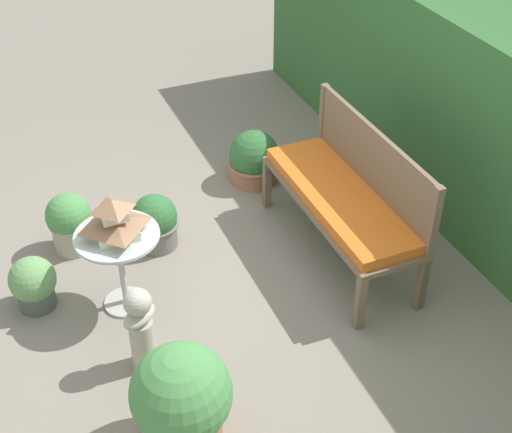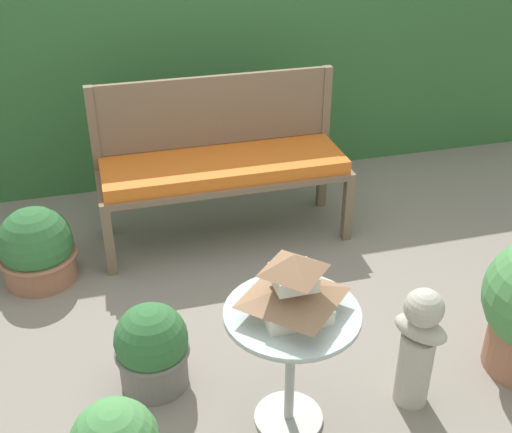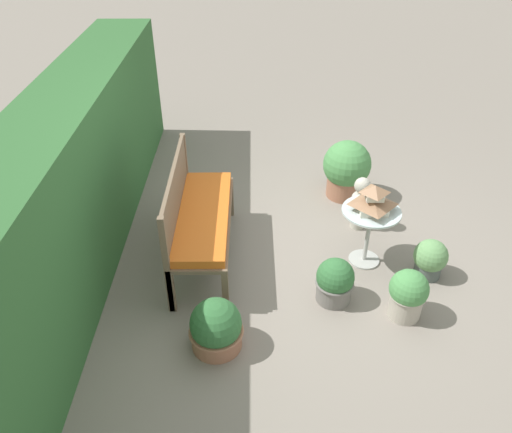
% 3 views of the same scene
% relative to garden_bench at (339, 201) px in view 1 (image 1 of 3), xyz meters
% --- Properties ---
extents(ground, '(30.00, 30.00, 0.00)m').
position_rel_garden_bench_xyz_m(ground, '(-0.02, -0.99, -0.50)').
color(ground, gray).
extents(foliage_hedge_back, '(6.40, 0.75, 1.69)m').
position_rel_garden_bench_xyz_m(foliage_hedge_back, '(-0.02, 1.28, 0.35)').
color(foliage_hedge_back, '#336633').
rests_on(foliage_hedge_back, ground).
extents(garden_bench, '(1.63, 0.55, 0.58)m').
position_rel_garden_bench_xyz_m(garden_bench, '(0.00, 0.00, 0.00)').
color(garden_bench, brown).
rests_on(garden_bench, ground).
extents(bench_backrest, '(1.63, 0.06, 1.05)m').
position_rel_garden_bench_xyz_m(bench_backrest, '(0.00, 0.26, 0.26)').
color(bench_backrest, brown).
rests_on(bench_backrest, ground).
extents(patio_table, '(0.59, 0.59, 0.64)m').
position_rel_garden_bench_xyz_m(patio_table, '(-0.08, -1.68, -0.00)').
color(patio_table, '#B7B7B2').
rests_on(patio_table, ground).
extents(pagoda_birdhouse, '(0.37, 0.37, 0.29)m').
position_rel_garden_bench_xyz_m(pagoda_birdhouse, '(-0.08, -1.68, 0.26)').
color(pagoda_birdhouse, silver).
rests_on(pagoda_birdhouse, patio_table).
extents(garden_bust, '(0.26, 0.29, 0.65)m').
position_rel_garden_bench_xyz_m(garden_bust, '(0.52, -1.71, -0.15)').
color(garden_bust, '#B7B2A3').
rests_on(garden_bust, ground).
extents(potted_plant_patio_mid, '(0.59, 0.59, 0.73)m').
position_rel_garden_bench_xyz_m(potted_plant_patio_mid, '(1.21, -1.66, -0.13)').
color(potted_plant_patio_mid, '#9E664C').
rests_on(potted_plant_patio_mid, ground).
extents(potted_plant_path_edge, '(0.37, 0.37, 0.46)m').
position_rel_garden_bench_xyz_m(potted_plant_path_edge, '(-0.65, -1.27, -0.28)').
color(potted_plant_path_edge, slate).
rests_on(potted_plant_path_edge, ground).
extents(potted_plant_bench_right, '(0.35, 0.35, 0.50)m').
position_rel_garden_bench_xyz_m(potted_plant_bench_right, '(-0.87, -1.89, -0.24)').
color(potted_plant_bench_right, '#ADA393').
rests_on(potted_plant_bench_right, ground).
extents(potted_plant_table_far, '(0.47, 0.47, 0.48)m').
position_rel_garden_bench_xyz_m(potted_plant_table_far, '(-1.21, -0.19, -0.29)').
color(potted_plant_table_far, '#9E664C').
rests_on(potted_plant_table_far, ground).
extents(potted_plant_table_near, '(0.34, 0.34, 0.42)m').
position_rel_garden_bench_xyz_m(potted_plant_table_near, '(-0.32, -2.27, -0.29)').
color(potted_plant_table_near, '#4C5651').
rests_on(potted_plant_table_near, ground).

